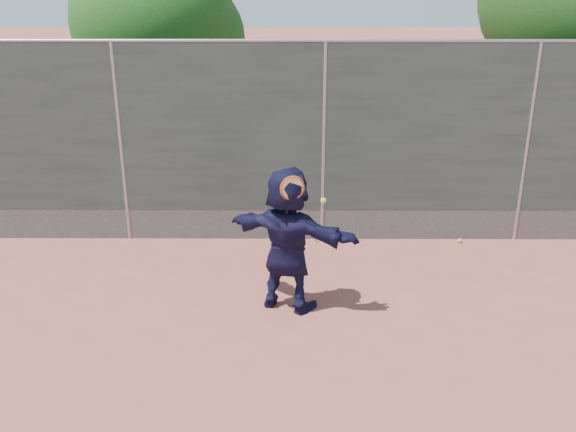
{
  "coord_description": "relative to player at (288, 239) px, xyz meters",
  "views": [
    {
      "loc": [
        -0.48,
        -5.7,
        3.98
      ],
      "look_at": [
        -0.51,
        1.37,
        1.21
      ],
      "focal_mm": 40.0,
      "sensor_mm": 36.0,
      "label": 1
    }
  ],
  "objects": [
    {
      "name": "swing_action",
      "position": [
        0.08,
        -0.21,
        0.69
      ],
      "size": [
        0.53,
        0.2,
        0.51
      ],
      "color": "#BF4D12",
      "rests_on": "ground"
    },
    {
      "name": "fence",
      "position": [
        0.51,
        2.13,
        0.67
      ],
      "size": [
        20.0,
        0.06,
        3.03
      ],
      "color": "#38423D",
      "rests_on": "ground"
    },
    {
      "name": "player",
      "position": [
        0.0,
        0.0,
        0.0
      ],
      "size": [
        1.75,
        1.19,
        1.82
      ],
      "primitive_type": "imported",
      "rotation": [
        0.0,
        0.0,
        2.71
      ],
      "color": "black",
      "rests_on": "ground"
    },
    {
      "name": "weed_clump",
      "position": [
        0.81,
        2.01,
        -0.77
      ],
      "size": [
        0.68,
        0.07,
        0.3
      ],
      "color": "#387226",
      "rests_on": "ground"
    },
    {
      "name": "tree_left",
      "position": [
        -2.33,
        5.18,
        2.03
      ],
      "size": [
        3.15,
        3.0,
        4.53
      ],
      "color": "#382314",
      "rests_on": "ground"
    },
    {
      "name": "ground",
      "position": [
        0.51,
        -1.37,
        -0.91
      ],
      "size": [
        80.0,
        80.0,
        0.0
      ],
      "primitive_type": "plane",
      "color": "#9E4C42",
      "rests_on": "ground"
    },
    {
      "name": "ball_ground",
      "position": [
        2.63,
        1.98,
        -0.87
      ],
      "size": [
        0.07,
        0.07,
        0.07
      ],
      "primitive_type": "sphere",
      "color": "#AAE031",
      "rests_on": "ground"
    }
  ]
}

